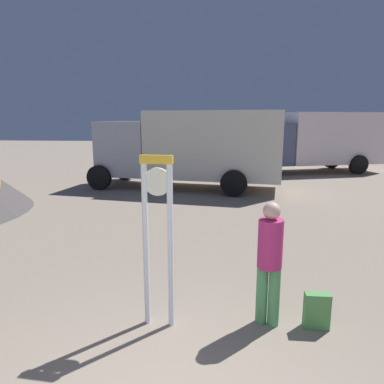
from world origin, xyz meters
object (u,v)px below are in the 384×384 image
at_px(person_near_clock, 270,258).
at_px(box_truck_far, 317,140).
at_px(backpack, 317,311).
at_px(box_truck_near, 192,146).
at_px(standing_clock, 158,227).

height_order(person_near_clock, box_truck_far, box_truck_far).
height_order(backpack, box_truck_near, box_truck_near).
height_order(standing_clock, person_near_clock, standing_clock).
height_order(standing_clock, backpack, standing_clock).
xyz_separation_m(person_near_clock, backpack, (0.60, -0.04, -0.66)).
distance_m(standing_clock, person_near_clock, 1.42).
bearing_deg(person_near_clock, box_truck_far, 73.79).
relative_size(person_near_clock, box_truck_far, 0.23).
xyz_separation_m(standing_clock, box_truck_far, (5.35, 13.84, 0.31)).
distance_m(standing_clock, backpack, 2.22).
xyz_separation_m(standing_clock, backpack, (1.96, 0.08, -1.05)).
bearing_deg(box_truck_far, box_truck_near, -140.35).
bearing_deg(standing_clock, box_truck_far, 68.87).
height_order(box_truck_near, box_truck_far, box_truck_far).
bearing_deg(backpack, person_near_clock, 176.59).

